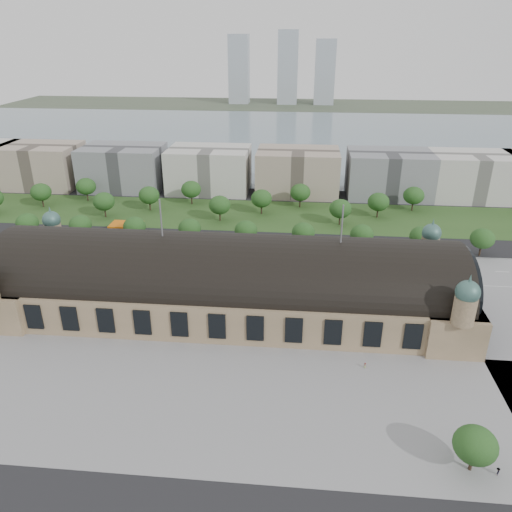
# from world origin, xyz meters

# --- Properties ---
(ground) EXTENTS (900.00, 900.00, 0.00)m
(ground) POSITION_xyz_m (0.00, 0.00, 0.00)
(ground) COLOR black
(ground) RESTS_ON ground
(station) EXTENTS (150.00, 48.40, 44.30)m
(station) POSITION_xyz_m (0.00, 0.00, 10.28)
(station) COLOR tan
(station) RESTS_ON ground
(plaza_south) EXTENTS (190.00, 48.00, 0.12)m
(plaza_south) POSITION_xyz_m (10.00, -44.00, 0.00)
(plaza_south) COLOR gray
(plaza_south) RESTS_ON ground
(road_slab) EXTENTS (260.00, 26.00, 0.10)m
(road_slab) POSITION_xyz_m (-20.00, 38.00, 0.00)
(road_slab) COLOR black
(road_slab) RESTS_ON ground
(grass_belt) EXTENTS (300.00, 45.00, 0.10)m
(grass_belt) POSITION_xyz_m (-15.00, 93.00, 0.00)
(grass_belt) COLOR #2C4D1E
(grass_belt) RESTS_ON ground
(petrol_station) EXTENTS (14.00, 13.00, 5.05)m
(petrol_station) POSITION_xyz_m (-53.91, 65.28, 2.95)
(petrol_station) COLOR orange
(petrol_station) RESTS_ON ground
(lake) EXTENTS (700.00, 320.00, 0.08)m
(lake) POSITION_xyz_m (0.00, 298.00, 0.00)
(lake) COLOR slate
(lake) RESTS_ON ground
(far_shore) EXTENTS (700.00, 120.00, 0.14)m
(far_shore) POSITION_xyz_m (0.00, 498.00, 0.00)
(far_shore) COLOR #44513D
(far_shore) RESTS_ON ground
(far_tower_left) EXTENTS (24.00, 24.00, 80.00)m
(far_tower_left) POSITION_xyz_m (-60.00, 508.00, 40.00)
(far_tower_left) COLOR #9EA8B2
(far_tower_left) RESTS_ON ground
(far_tower_mid) EXTENTS (24.00, 24.00, 85.00)m
(far_tower_mid) POSITION_xyz_m (0.00, 508.00, 42.50)
(far_tower_mid) COLOR #9EA8B2
(far_tower_mid) RESTS_ON ground
(far_tower_right) EXTENTS (24.00, 24.00, 75.00)m
(far_tower_right) POSITION_xyz_m (45.00, 508.00, 37.50)
(far_tower_right) COLOR #9EA8B2
(far_tower_right) RESTS_ON ground
(office_1) EXTENTS (45.00, 32.00, 24.00)m
(office_1) POSITION_xyz_m (-130.00, 133.00, 12.00)
(office_1) COLOR tan
(office_1) RESTS_ON ground
(office_2) EXTENTS (45.00, 32.00, 24.00)m
(office_2) POSITION_xyz_m (-80.00, 133.00, 12.00)
(office_2) COLOR gray
(office_2) RESTS_ON ground
(office_3) EXTENTS (45.00, 32.00, 24.00)m
(office_3) POSITION_xyz_m (-30.00, 133.00, 12.00)
(office_3) COLOR beige
(office_3) RESTS_ON ground
(office_4) EXTENTS (45.00, 32.00, 24.00)m
(office_4) POSITION_xyz_m (20.00, 133.00, 12.00)
(office_4) COLOR tan
(office_4) RESTS_ON ground
(office_5) EXTENTS (45.00, 32.00, 24.00)m
(office_5) POSITION_xyz_m (70.00, 133.00, 12.00)
(office_5) COLOR gray
(office_5) RESTS_ON ground
(office_6) EXTENTS (45.00, 32.00, 24.00)m
(office_6) POSITION_xyz_m (115.00, 133.00, 12.00)
(office_6) COLOR beige
(office_6) RESTS_ON ground
(tree_row_1) EXTENTS (9.60, 9.60, 11.52)m
(tree_row_1) POSITION_xyz_m (-96.00, 53.00, 7.43)
(tree_row_1) COLOR #2D2116
(tree_row_1) RESTS_ON ground
(tree_row_2) EXTENTS (9.60, 9.60, 11.52)m
(tree_row_2) POSITION_xyz_m (-72.00, 53.00, 7.43)
(tree_row_2) COLOR #2D2116
(tree_row_2) RESTS_ON ground
(tree_row_3) EXTENTS (9.60, 9.60, 11.52)m
(tree_row_3) POSITION_xyz_m (-48.00, 53.00, 7.43)
(tree_row_3) COLOR #2D2116
(tree_row_3) RESTS_ON ground
(tree_row_4) EXTENTS (9.60, 9.60, 11.52)m
(tree_row_4) POSITION_xyz_m (-24.00, 53.00, 7.43)
(tree_row_4) COLOR #2D2116
(tree_row_4) RESTS_ON ground
(tree_row_5) EXTENTS (9.60, 9.60, 11.52)m
(tree_row_5) POSITION_xyz_m (0.00, 53.00, 7.43)
(tree_row_5) COLOR #2D2116
(tree_row_5) RESTS_ON ground
(tree_row_6) EXTENTS (9.60, 9.60, 11.52)m
(tree_row_6) POSITION_xyz_m (24.00, 53.00, 7.43)
(tree_row_6) COLOR #2D2116
(tree_row_6) RESTS_ON ground
(tree_row_7) EXTENTS (9.60, 9.60, 11.52)m
(tree_row_7) POSITION_xyz_m (48.00, 53.00, 7.43)
(tree_row_7) COLOR #2D2116
(tree_row_7) RESTS_ON ground
(tree_row_8) EXTENTS (9.60, 9.60, 11.52)m
(tree_row_8) POSITION_xyz_m (72.00, 53.00, 7.43)
(tree_row_8) COLOR #2D2116
(tree_row_8) RESTS_ON ground
(tree_row_9) EXTENTS (9.60, 9.60, 11.52)m
(tree_row_9) POSITION_xyz_m (96.00, 53.00, 7.43)
(tree_row_9) COLOR #2D2116
(tree_row_9) RESTS_ON ground
(tree_belt_1) EXTENTS (10.40, 10.40, 12.48)m
(tree_belt_1) POSITION_xyz_m (-111.00, 95.00, 8.05)
(tree_belt_1) COLOR #2D2116
(tree_belt_1) RESTS_ON ground
(tree_belt_2) EXTENTS (10.40, 10.40, 12.48)m
(tree_belt_2) POSITION_xyz_m (-92.00, 107.00, 8.05)
(tree_belt_2) COLOR #2D2116
(tree_belt_2) RESTS_ON ground
(tree_belt_3) EXTENTS (10.40, 10.40, 12.48)m
(tree_belt_3) POSITION_xyz_m (-73.00, 83.00, 8.05)
(tree_belt_3) COLOR #2D2116
(tree_belt_3) RESTS_ON ground
(tree_belt_4) EXTENTS (10.40, 10.40, 12.48)m
(tree_belt_4) POSITION_xyz_m (-54.00, 95.00, 8.05)
(tree_belt_4) COLOR #2D2116
(tree_belt_4) RESTS_ON ground
(tree_belt_5) EXTENTS (10.40, 10.40, 12.48)m
(tree_belt_5) POSITION_xyz_m (-35.00, 107.00, 8.05)
(tree_belt_5) COLOR #2D2116
(tree_belt_5) RESTS_ON ground
(tree_belt_6) EXTENTS (10.40, 10.40, 12.48)m
(tree_belt_6) POSITION_xyz_m (-16.00, 83.00, 8.05)
(tree_belt_6) COLOR #2D2116
(tree_belt_6) RESTS_ON ground
(tree_belt_7) EXTENTS (10.40, 10.40, 12.48)m
(tree_belt_7) POSITION_xyz_m (3.00, 95.00, 8.05)
(tree_belt_7) COLOR #2D2116
(tree_belt_7) RESTS_ON ground
(tree_belt_8) EXTENTS (10.40, 10.40, 12.48)m
(tree_belt_8) POSITION_xyz_m (22.00, 107.00, 8.05)
(tree_belt_8) COLOR #2D2116
(tree_belt_8) RESTS_ON ground
(tree_belt_9) EXTENTS (10.40, 10.40, 12.48)m
(tree_belt_9) POSITION_xyz_m (41.00, 83.00, 8.05)
(tree_belt_9) COLOR #2D2116
(tree_belt_9) RESTS_ON ground
(tree_belt_10) EXTENTS (10.40, 10.40, 12.48)m
(tree_belt_10) POSITION_xyz_m (60.00, 95.00, 8.05)
(tree_belt_10) COLOR #2D2116
(tree_belt_10) RESTS_ON ground
(tree_belt_11) EXTENTS (10.40, 10.40, 12.48)m
(tree_belt_11) POSITION_xyz_m (79.00, 107.00, 8.05)
(tree_belt_11) COLOR #2D2116
(tree_belt_11) RESTS_ON ground
(tree_plaza_s) EXTENTS (9.00, 9.00, 10.64)m
(tree_plaza_s) POSITION_xyz_m (60.00, -60.00, 6.80)
(tree_plaza_s) COLOR #2D2116
(tree_plaza_s) RESTS_ON ground
(traffic_car_1) EXTENTS (4.03, 1.83, 1.28)m
(traffic_car_1) POSITION_xyz_m (-73.93, 48.89, 0.64)
(traffic_car_1) COLOR #96989F
(traffic_car_1) RESTS_ON ground
(traffic_car_2) EXTENTS (5.39, 3.02, 1.42)m
(traffic_car_2) POSITION_xyz_m (-54.58, 37.97, 0.71)
(traffic_car_2) COLOR black
(traffic_car_2) RESTS_ON ground
(traffic_car_3) EXTENTS (5.90, 2.92, 1.65)m
(traffic_car_3) POSITION_xyz_m (-29.43, 40.79, 0.82)
(traffic_car_3) COLOR maroon
(traffic_car_3) RESTS_ON ground
(traffic_car_4) EXTENTS (4.49, 2.24, 1.47)m
(traffic_car_4) POSITION_xyz_m (1.56, 27.29, 0.73)
(traffic_car_4) COLOR #181D45
(traffic_car_4) RESTS_ON ground
(traffic_car_6) EXTENTS (5.57, 3.12, 1.47)m
(traffic_car_6) POSITION_xyz_m (84.17, 29.67, 0.74)
(traffic_car_6) COLOR silver
(traffic_car_6) RESTS_ON ground
(parked_car_0) EXTENTS (4.47, 4.08, 1.48)m
(parked_car_0) POSITION_xyz_m (-78.31, 21.00, 0.74)
(parked_car_0) COLOR black
(parked_car_0) RESTS_ON ground
(parked_car_1) EXTENTS (5.45, 4.90, 1.41)m
(parked_car_1) POSITION_xyz_m (-67.63, 22.28, 0.70)
(parked_car_1) COLOR maroon
(parked_car_1) RESTS_ON ground
(parked_car_2) EXTENTS (5.51, 4.45, 1.50)m
(parked_car_2) POSITION_xyz_m (-47.44, 21.00, 0.75)
(parked_car_2) COLOR #172240
(parked_car_2) RESTS_ON ground
(parked_car_3) EXTENTS (4.89, 3.44, 1.55)m
(parked_car_3) POSITION_xyz_m (-32.36, 21.00, 0.77)
(parked_car_3) COLOR #5C5F64
(parked_car_3) RESTS_ON ground
(parked_car_4) EXTENTS (4.12, 3.17, 1.30)m
(parked_car_4) POSITION_xyz_m (-57.45, 21.00, 0.65)
(parked_car_4) COLOR silver
(parked_car_4) RESTS_ON ground
(parked_car_5) EXTENTS (5.34, 4.65, 1.37)m
(parked_car_5) POSITION_xyz_m (-45.59, 21.00, 0.68)
(parked_car_5) COLOR #94999D
(parked_car_5) RESTS_ON ground
(parked_car_6) EXTENTS (5.03, 3.44, 1.35)m
(parked_car_6) POSITION_xyz_m (-18.00, 25.00, 0.68)
(parked_car_6) COLOR black
(parked_car_6) RESTS_ON ground
(bus_west) EXTENTS (12.88, 3.86, 3.54)m
(bus_west) POSITION_xyz_m (-17.19, 30.30, 1.77)
(bus_west) COLOR #C33C1F
(bus_west) RESTS_ON ground
(bus_mid) EXTENTS (12.16, 3.31, 3.36)m
(bus_mid) POSITION_xyz_m (25.81, 27.00, 1.68)
(bus_mid) COLOR silver
(bus_mid) RESTS_ON ground
(bus_east) EXTENTS (11.25, 2.72, 3.13)m
(bus_east) POSITION_xyz_m (31.51, 32.00, 1.56)
(bus_east) COLOR beige
(bus_east) RESTS_ON ground
(pedestrian_0) EXTENTS (0.89, 0.62, 1.66)m
(pedestrian_0) POSITION_xyz_m (41.69, -27.10, 0.83)
(pedestrian_0) COLOR gray
(pedestrian_0) RESTS_ON ground
(pedestrian_4) EXTENTS (1.24, 1.34, 1.97)m
(pedestrian_4) POSITION_xyz_m (65.24, -60.92, 0.99)
(pedestrian_4) COLOR gray
(pedestrian_4) RESTS_ON ground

